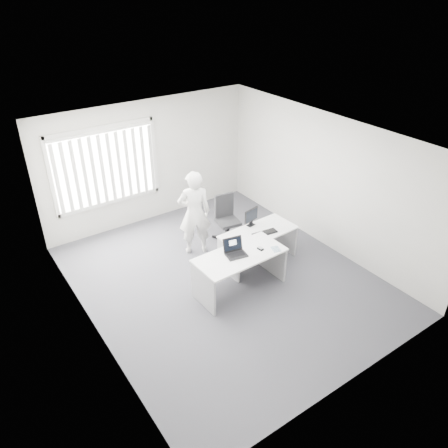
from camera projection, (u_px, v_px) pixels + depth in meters
ground at (224, 279)px, 8.37m from camera, size 6.00×6.00×0.00m
wall_back at (148, 162)px, 9.80m from camera, size 5.00×0.02×2.80m
wall_front at (359, 309)px, 5.53m from camera, size 5.00×0.02×2.80m
wall_left at (85, 262)px, 6.44m from camera, size 0.02×6.00×2.80m
wall_right at (325, 182)px, 8.90m from camera, size 0.02×6.00×2.80m
ceiling at (224, 139)px, 6.97m from camera, size 5.00×6.00×0.02m
window at (106, 166)px, 9.21m from camera, size 2.32×0.06×1.76m
blinds at (107, 169)px, 9.18m from camera, size 2.20×0.10×1.50m
desk_near at (240, 264)px, 7.86m from camera, size 1.67×0.82×0.75m
desk_far at (258, 240)px, 8.65m from camera, size 1.56×0.79×0.70m
office_chair at (227, 226)px, 9.48m from camera, size 0.67×0.67×1.03m
person at (194, 213)px, 8.77m from camera, size 0.78×0.65×1.81m
laptop at (236, 249)px, 7.66m from camera, size 0.42×0.38×0.28m
paper_sheet at (258, 252)px, 7.82m from camera, size 0.28×0.20×0.00m
mouse at (260, 248)px, 7.88m from camera, size 0.08×0.12×0.05m
booklet at (276, 249)px, 7.90m from camera, size 0.19×0.22×0.01m
keyboard at (265, 233)px, 8.48m from camera, size 0.52×0.23×0.02m
monitor at (251, 217)px, 8.67m from camera, size 0.38×0.19×0.37m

